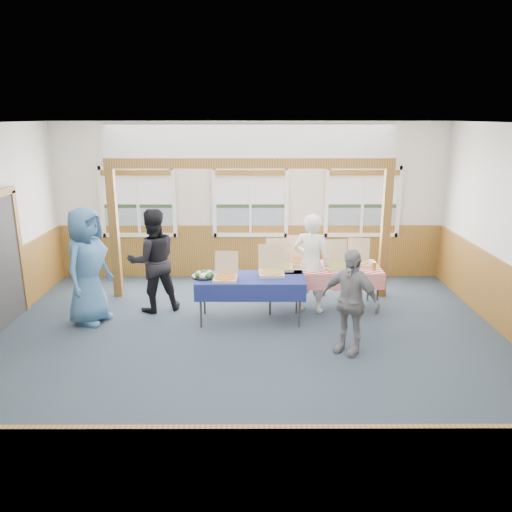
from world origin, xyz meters
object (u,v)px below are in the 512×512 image
at_px(table_left, 250,280).
at_px(woman_black, 153,261).
at_px(man_blue, 87,266).
at_px(table_right, 322,269).
at_px(person_grey, 350,301).
at_px(woman_white, 311,263).

xyz_separation_m(table_left, woman_black, (-1.67, 0.47, 0.20)).
xyz_separation_m(table_left, man_blue, (-2.63, -0.05, 0.26)).
xyz_separation_m(woman_black, man_blue, (-0.96, -0.51, 0.06)).
height_order(table_right, woman_black, woman_black).
height_order(table_left, man_blue, man_blue).
relative_size(woman_black, person_grey, 1.17).
distance_m(table_left, table_right, 1.38).
relative_size(table_left, table_right, 0.91).
bearing_deg(woman_black, man_blue, 5.57).
bearing_deg(woman_white, woman_black, 19.05).
distance_m(woman_white, woman_black, 2.71).
distance_m(table_right, person_grey, 1.75).
distance_m(woman_black, man_blue, 1.09).
distance_m(table_left, man_blue, 2.64).
relative_size(table_right, person_grey, 1.37).
xyz_separation_m(woman_black, person_grey, (3.09, -1.62, -0.13)).
height_order(woman_black, person_grey, woman_black).
bearing_deg(woman_white, table_right, -122.08).
height_order(man_blue, person_grey, man_blue).
relative_size(table_left, woman_white, 1.11).
bearing_deg(woman_white, table_left, 42.07).
height_order(woman_white, person_grey, woman_white).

